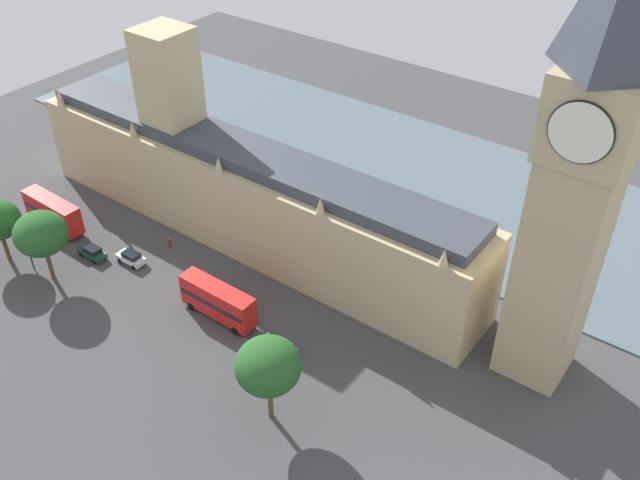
# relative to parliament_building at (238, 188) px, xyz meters

# --- Properties ---
(ground_plane) EXTENTS (141.24, 141.24, 0.00)m
(ground_plane) POSITION_rel_parliament_building_xyz_m (1.99, 1.36, -7.89)
(ground_plane) COLOR #424244
(river_thames) EXTENTS (37.13, 127.11, 0.25)m
(river_thames) POSITION_rel_parliament_building_xyz_m (-27.73, 1.36, -7.76)
(river_thames) COLOR slate
(river_thames) RESTS_ON ground
(parliament_building) EXTENTS (10.31, 71.24, 27.69)m
(parliament_building) POSITION_rel_parliament_building_xyz_m (0.00, 0.00, 0.00)
(parliament_building) COLOR tan
(parliament_building) RESTS_ON ground
(clock_tower) EXTENTS (8.24, 8.24, 51.77)m
(clock_tower) POSITION_rel_parliament_building_xyz_m (-0.83, 43.47, 18.87)
(clock_tower) COLOR tan
(clock_tower) RESTS_ON ground
(double_decker_bus_opposite_hall) EXTENTS (2.81, 10.55, 4.75)m
(double_decker_bus_opposite_hall) POSITION_rel_parliament_building_xyz_m (14.66, -23.06, -5.25)
(double_decker_bus_opposite_hall) COLOR red
(double_decker_bus_opposite_hall) RESTS_ON ground
(car_dark_green_trailing) EXTENTS (1.92, 4.37, 1.74)m
(car_dark_green_trailing) POSITION_rel_parliament_building_xyz_m (16.18, -12.98, -7.00)
(car_dark_green_trailing) COLOR #19472D
(car_dark_green_trailing) RESTS_ON ground
(car_white_under_trees) EXTENTS (2.05, 4.28, 1.74)m
(car_white_under_trees) POSITION_rel_parliament_building_xyz_m (13.87, -7.72, -7.00)
(car_white_under_trees) COLOR silver
(car_white_under_trees) RESTS_ON ground
(double_decker_bus_midblock) EXTENTS (2.67, 10.50, 4.75)m
(double_decker_bus_midblock) POSITION_rel_parliament_building_xyz_m (14.62, 9.26, -5.25)
(double_decker_bus_midblock) COLOR red
(double_decker_bus_midblock) RESTS_ON ground
(car_silver_leading) EXTENTS (1.92, 4.64, 1.74)m
(car_silver_leading) POSITION_rel_parliament_building_xyz_m (14.95, 18.81, -7.00)
(car_silver_leading) COLOR #B7B7BC
(car_silver_leading) RESTS_ON ground
(pedestrian_near_tower) EXTENTS (0.52, 0.62, 1.62)m
(pedestrian_near_tower) POSITION_rel_parliament_building_xyz_m (8.28, -6.19, -7.16)
(pedestrian_near_tower) COLOR maroon
(pedestrian_near_tower) RESTS_ON ground
(plane_tree_far_end) EXTENTS (6.79, 6.79, 10.55)m
(plane_tree_far_end) POSITION_rel_parliament_building_xyz_m (22.71, 24.25, -0.25)
(plane_tree_far_end) COLOR brown
(plane_tree_far_end) RESTS_ON ground
(plane_tree_by_river_gate) EXTENTS (6.78, 6.78, 10.16)m
(plane_tree_by_river_gate) POSITION_rel_parliament_building_xyz_m (22.24, -13.53, -0.64)
(plane_tree_by_river_gate) COLOR brown
(plane_tree_by_river_gate) RESTS_ON ground
(street_lamp_corner) EXTENTS (0.56, 0.56, 6.92)m
(street_lamp_corner) POSITION_rel_parliament_building_xyz_m (22.55, -17.37, -3.11)
(street_lamp_corner) COLOR black
(street_lamp_corner) RESTS_ON ground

